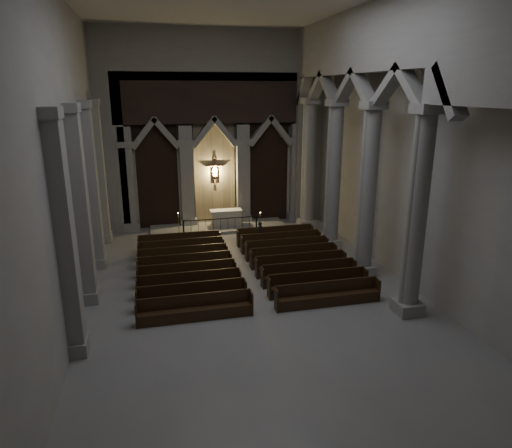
# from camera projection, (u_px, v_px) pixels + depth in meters

# --- Properties ---
(room) EXTENTS (24.00, 24.10, 12.00)m
(room) POSITION_uv_depth(u_px,v_px,m) (257.00, 114.00, 17.02)
(room) COLOR gray
(room) RESTS_ON ground
(sanctuary_wall) EXTENTS (14.00, 0.77, 12.00)m
(sanctuary_wall) POSITION_uv_depth(u_px,v_px,m) (214.00, 121.00, 28.06)
(sanctuary_wall) COLOR gray
(sanctuary_wall) RESTS_ON ground
(right_arcade) EXTENTS (1.00, 24.00, 12.00)m
(right_arcade) POSITION_uv_depth(u_px,v_px,m) (376.00, 106.00, 19.40)
(right_arcade) COLOR gray
(right_arcade) RESTS_ON ground
(left_pilasters) EXTENTS (0.60, 13.00, 8.03)m
(left_pilasters) POSITION_uv_depth(u_px,v_px,m) (88.00, 199.00, 19.84)
(left_pilasters) COLOR gray
(left_pilasters) RESTS_ON ground
(sanctuary_step) EXTENTS (8.50, 2.60, 0.15)m
(sanctuary_step) POSITION_uv_depth(u_px,v_px,m) (219.00, 227.00, 29.04)
(sanctuary_step) COLOR gray
(sanctuary_step) RESTS_ON ground
(altar) EXTENTS (2.01, 0.80, 1.02)m
(altar) POSITION_uv_depth(u_px,v_px,m) (226.00, 218.00, 29.04)
(altar) COLOR #BCB6A5
(altar) RESTS_ON sanctuary_step
(altar_rail) EXTENTS (4.64, 0.09, 0.91)m
(altar_rail) POSITION_uv_depth(u_px,v_px,m) (221.00, 223.00, 28.11)
(altar_rail) COLOR black
(altar_rail) RESTS_ON ground
(candle_stand_left) EXTENTS (0.26, 0.26, 1.55)m
(candle_stand_left) POSITION_uv_depth(u_px,v_px,m) (179.00, 231.00, 27.10)
(candle_stand_left) COLOR olive
(candle_stand_left) RESTS_ON ground
(candle_stand_right) EXTENTS (0.23, 0.23, 1.36)m
(candle_stand_right) POSITION_uv_depth(u_px,v_px,m) (260.00, 228.00, 27.91)
(candle_stand_right) COLOR olive
(candle_stand_right) RESTS_ON ground
(pews) EXTENTS (9.84, 8.47, 0.99)m
(pews) POSITION_uv_depth(u_px,v_px,m) (243.00, 268.00, 21.77)
(pews) COLOR black
(pews) RESTS_ON ground
(worshipper) EXTENTS (0.54, 0.43, 1.28)m
(worshipper) POSITION_uv_depth(u_px,v_px,m) (260.00, 233.00, 25.99)
(worshipper) COLOR black
(worshipper) RESTS_ON ground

